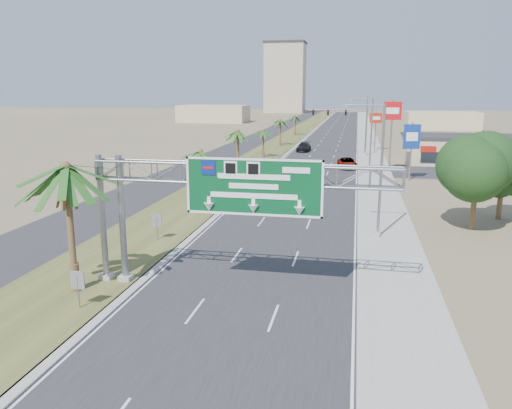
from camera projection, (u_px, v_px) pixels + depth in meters
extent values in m
plane|color=#8C7A59|center=(188.00, 397.00, 18.07)|extent=(600.00, 600.00, 0.00)
cube|color=#28282B|center=(333.00, 136.00, 123.25)|extent=(12.00, 300.00, 0.02)
cube|color=#9E9B93|center=(368.00, 137.00, 121.61)|extent=(4.00, 300.00, 0.10)
cube|color=#424C21|center=(293.00, 135.00, 125.15)|extent=(7.00, 300.00, 0.12)
cube|color=#28282B|center=(266.00, 135.00, 126.50)|extent=(8.00, 300.00, 0.02)
cylinder|color=gray|center=(122.00, 220.00, 28.19)|extent=(0.36, 0.36, 7.40)
cylinder|color=gray|center=(103.00, 219.00, 28.42)|extent=(0.36, 0.36, 7.40)
cube|color=#9E9B93|center=(126.00, 279.00, 28.96)|extent=(0.70, 0.70, 0.40)
cube|color=#9E9B93|center=(107.00, 277.00, 29.19)|extent=(0.70, 0.70, 0.40)
cube|color=#074722|center=(254.00, 187.00, 25.75)|extent=(7.20, 0.12, 3.00)
cube|color=navy|center=(208.00, 168.00, 25.92)|extent=(0.75, 0.03, 0.75)
cone|color=white|center=(253.00, 209.00, 25.92)|extent=(0.56, 0.56, 0.45)
cylinder|color=brown|center=(71.00, 231.00, 26.70)|extent=(0.36, 0.36, 7.00)
cylinder|color=brown|center=(75.00, 278.00, 27.29)|extent=(0.54, 0.54, 1.68)
cylinder|color=brown|center=(201.00, 176.00, 49.93)|extent=(0.36, 0.36, 5.00)
cylinder|color=brown|center=(201.00, 195.00, 50.35)|extent=(0.54, 0.54, 1.20)
cylinder|color=brown|center=(238.00, 153.00, 65.14)|extent=(0.36, 0.36, 5.80)
cylinder|color=brown|center=(238.00, 170.00, 65.63)|extent=(0.54, 0.54, 1.39)
cylinder|color=brown|center=(263.00, 144.00, 82.50)|extent=(0.36, 0.36, 4.50)
cylinder|color=brown|center=(263.00, 155.00, 82.88)|extent=(0.54, 0.54, 1.08)
cylinder|color=brown|center=(280.00, 133.00, 100.59)|extent=(0.36, 0.36, 5.20)
cylinder|color=brown|center=(280.00, 143.00, 101.02)|extent=(0.54, 0.54, 1.25)
cylinder|color=brown|center=(295.00, 126.00, 124.54)|extent=(0.36, 0.36, 4.80)
cylinder|color=brown|center=(295.00, 133.00, 124.94)|extent=(0.54, 0.54, 1.15)
cylinder|color=gray|center=(381.00, 173.00, 36.56)|extent=(0.20, 0.20, 10.00)
cylinder|color=gray|center=(365.00, 105.00, 35.76)|extent=(2.80, 0.12, 0.12)
cube|color=slate|center=(345.00, 107.00, 36.05)|extent=(0.50, 0.22, 0.18)
cylinder|color=#9E9B93|center=(378.00, 235.00, 37.61)|extent=(0.44, 0.44, 0.50)
cylinder|color=gray|center=(371.00, 137.00, 65.25)|extent=(0.20, 0.20, 10.00)
cylinder|color=gray|center=(362.00, 99.00, 64.44)|extent=(2.80, 0.12, 0.12)
cube|color=slate|center=(351.00, 100.00, 64.73)|extent=(0.50, 0.22, 0.18)
cylinder|color=#9E9B93|center=(369.00, 173.00, 66.30)|extent=(0.44, 0.44, 0.50)
cylinder|color=gray|center=(367.00, 121.00, 99.67)|extent=(0.20, 0.20, 10.00)
cylinder|color=gray|center=(361.00, 96.00, 98.86)|extent=(2.80, 0.12, 0.12)
cube|color=slate|center=(353.00, 97.00, 99.15)|extent=(0.50, 0.22, 0.18)
cylinder|color=#9E9B93|center=(365.00, 145.00, 100.72)|extent=(0.44, 0.44, 0.50)
cylinder|color=gray|center=(366.00, 133.00, 84.65)|extent=(0.28, 0.28, 8.00)
cylinder|color=gray|center=(337.00, 110.00, 84.79)|extent=(10.00, 0.18, 0.18)
cube|color=black|center=(346.00, 113.00, 84.40)|extent=(0.32, 0.18, 0.95)
cube|color=black|center=(328.00, 113.00, 84.97)|extent=(0.32, 0.18, 0.95)
cube|color=black|center=(313.00, 112.00, 85.45)|extent=(0.32, 0.18, 0.95)
sphere|color=red|center=(346.00, 111.00, 84.22)|extent=(0.22, 0.22, 0.22)
imported|color=black|center=(367.00, 115.00, 83.99)|extent=(0.16, 0.16, 0.60)
cylinder|color=#9E9B93|center=(365.00, 154.00, 85.47)|extent=(0.56, 0.56, 0.60)
cube|color=tan|center=(464.00, 150.00, 76.52)|extent=(18.00, 10.00, 4.00)
cylinder|color=brown|center=(474.00, 206.00, 39.63)|extent=(0.44, 0.44, 3.90)
sphere|color=#123412|center=(477.00, 173.00, 39.05)|extent=(4.50, 4.50, 4.50)
cylinder|color=brown|center=(500.00, 200.00, 42.94)|extent=(0.44, 0.44, 3.30)
sphere|color=#123412|center=(503.00, 175.00, 42.46)|extent=(3.50, 3.50, 3.50)
cylinder|color=gray|center=(78.00, 293.00, 25.10)|extent=(0.08, 0.08, 1.80)
cube|color=slate|center=(77.00, 280.00, 24.94)|extent=(0.75, 0.06, 0.95)
cylinder|color=gray|center=(157.00, 229.00, 36.71)|extent=(0.08, 0.08, 1.80)
cube|color=slate|center=(157.00, 220.00, 36.55)|extent=(0.75, 0.06, 0.95)
cube|color=#B9A68C|center=(285.00, 78.00, 259.37)|extent=(20.00, 16.00, 35.00)
cube|color=tan|center=(214.00, 114.00, 179.01)|extent=(24.00, 14.00, 6.00)
cube|color=tan|center=(442.00, 121.00, 145.64)|extent=(20.00, 12.00, 5.00)
imported|color=black|center=(284.00, 173.00, 63.11)|extent=(2.35, 4.84, 1.59)
imported|color=maroon|center=(300.00, 175.00, 61.30)|extent=(2.06, 4.97, 1.60)
imported|color=gray|center=(347.00, 163.00, 71.67)|extent=(3.16, 5.60, 1.48)
imported|color=black|center=(304.00, 147.00, 91.97)|extent=(2.42, 5.51, 1.58)
cylinder|color=gray|center=(391.00, 137.00, 67.38)|extent=(0.20, 0.20, 9.70)
cube|color=red|center=(392.00, 111.00, 66.61)|extent=(2.41, 0.46, 2.40)
cube|color=white|center=(393.00, 111.00, 66.44)|extent=(1.68, 0.15, 0.84)
cylinder|color=gray|center=(411.00, 152.00, 61.29)|extent=(0.20, 0.20, 7.13)
cube|color=navy|center=(412.00, 137.00, 60.88)|extent=(2.02, 0.65, 3.00)
cube|color=white|center=(412.00, 137.00, 60.71)|extent=(1.38, 0.29, 1.05)
cylinder|color=gray|center=(375.00, 132.00, 91.63)|extent=(0.20, 0.20, 7.16)
cube|color=red|center=(376.00, 118.00, 91.08)|extent=(2.22, 0.64, 1.80)
cube|color=white|center=(376.00, 118.00, 90.91)|extent=(1.53, 0.28, 0.63)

